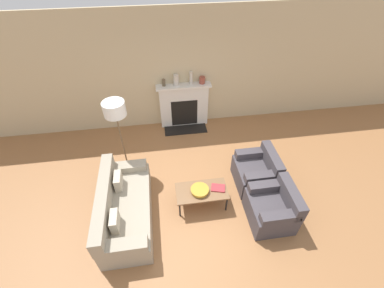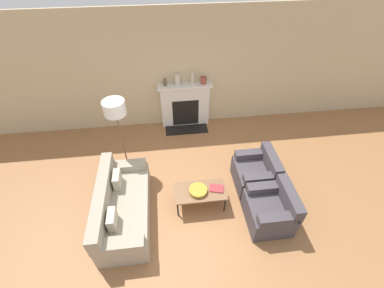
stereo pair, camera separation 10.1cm
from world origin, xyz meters
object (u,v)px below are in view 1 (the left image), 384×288
mantel_vase_center_right (191,78)px  mantel_vase_right (202,80)px  bowl (200,190)px  mantel_vase_center_left (176,80)px  fireplace (184,106)px  coffee_table (202,192)px  floor_lamp (116,115)px  armchair_far (257,172)px  armchair_near (273,208)px  book (218,188)px  mantel_vase_left (164,83)px  couch (124,208)px

mantel_vase_center_right → mantel_vase_right: mantel_vase_center_right is taller
bowl → mantel_vase_center_left: (-0.14, 2.63, 0.86)m
fireplace → coffee_table: (0.01, -2.60, -0.20)m
floor_lamp → mantel_vase_center_right: 2.17m
armchair_far → coffee_table: size_ratio=0.86×
coffee_table → mantel_vase_right: mantel_vase_right is taller
armchair_far → mantel_vase_center_left: 2.82m
coffee_table → mantel_vase_center_right: size_ratio=3.09×
armchair_near → mantel_vase_right: (-0.76, 3.12, 0.94)m
fireplace → floor_lamp: bearing=-135.4°
armchair_near → mantel_vase_center_left: size_ratio=3.08×
fireplace → coffee_table: bearing=-89.7°
bowl → book: bowl is taller
book → mantel_vase_center_right: (-0.14, 2.61, 0.91)m
armchair_far → bowl: (-1.25, -0.39, 0.14)m
fireplace → mantel_vase_left: (-0.47, 0.01, 0.69)m
couch → mantel_vase_left: (0.96, 2.73, 0.95)m
mantel_vase_left → mantel_vase_center_right: (0.66, 0.00, 0.07)m
armchair_near → mantel_vase_left: mantel_vase_left is taller
fireplace → armchair_near: (1.22, -3.10, -0.26)m
fireplace → mantel_vase_center_left: (-0.17, 0.01, 0.74)m
mantel_vase_left → mantel_vase_center_right: bearing=0.0°
couch → mantel_vase_center_left: bearing=-24.7°
coffee_table → mantel_vase_left: 2.81m
fireplace → armchair_near: size_ratio=1.62×
mantel_vase_left → mantel_vase_center_left: size_ratio=0.63×
armchair_near → mantel_vase_center_right: bearing=-161.6°
mantel_vase_right → armchair_near: bearing=-76.2°
armchair_near → bowl: size_ratio=2.44×
floor_lamp → mantel_vase_right: 2.39m
couch → floor_lamp: floor_lamp is taller
bowl → mantel_vase_left: size_ratio=1.99×
fireplace → mantel_vase_center_right: mantel_vase_center_right is taller
coffee_table → bowl: bowl is taller
mantel_vase_right → floor_lamp: bearing=-142.9°
fireplace → mantel_vase_right: mantel_vase_right is taller
mantel_vase_center_right → fireplace: bearing=-175.7°
coffee_table → mantel_vase_center_left: (-0.18, 2.62, 0.94)m
couch → mantel_vase_center_left: size_ratio=6.96×
mantel_vase_center_left → mantel_vase_center_right: size_ratio=0.86×
mantel_vase_left → armchair_near: bearing=-61.5°
floor_lamp → armchair_near: bearing=-32.2°
book → fireplace: bearing=112.7°
book → mantel_vase_right: 2.74m
couch → mantel_vase_center_right: mantel_vase_center_right is taller
armchair_near → mantel_vase_left: (-1.69, 3.12, 0.95)m
bowl → mantel_vase_right: bearing=79.5°
armchair_far → floor_lamp: floor_lamp is taller
bowl → floor_lamp: floor_lamp is taller
fireplace → book: size_ratio=4.51×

